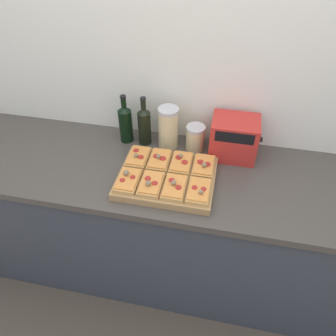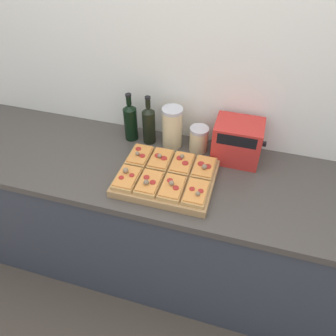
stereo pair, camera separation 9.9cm
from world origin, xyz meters
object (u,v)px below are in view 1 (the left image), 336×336
object	(u,v)px
grain_jar_tall	(168,128)
toaster_oven	(234,138)
wine_bottle	(144,125)
olive_oil_bottle	(126,123)
cutting_board	(167,178)
grain_jar_short	(195,138)

from	to	relation	value
grain_jar_tall	toaster_oven	distance (m)	0.36
wine_bottle	grain_jar_tall	size ratio (longest dim) A/B	1.21
wine_bottle	olive_oil_bottle	bearing A→B (deg)	180.00
wine_bottle	cutting_board	bearing A→B (deg)	-57.19
wine_bottle	toaster_oven	bearing A→B (deg)	-1.31
olive_oil_bottle	grain_jar_tall	world-z (taller)	olive_oil_bottle
cutting_board	olive_oil_bottle	world-z (taller)	olive_oil_bottle
cutting_board	grain_jar_short	size ratio (longest dim) A/B	3.26
grain_jar_short	toaster_oven	xyz separation A→B (m)	(0.21, -0.01, 0.04)
cutting_board	grain_jar_tall	distance (m)	0.31
wine_bottle	grain_jar_short	bearing A→B (deg)	0.00
olive_oil_bottle	grain_jar_short	world-z (taller)	olive_oil_bottle
cutting_board	olive_oil_bottle	distance (m)	0.43
cutting_board	grain_jar_tall	bearing A→B (deg)	100.29
olive_oil_bottle	grain_jar_tall	bearing A→B (deg)	-0.00
grain_jar_short	wine_bottle	bearing A→B (deg)	180.00
wine_bottle	grain_jar_tall	world-z (taller)	wine_bottle
olive_oil_bottle	grain_jar_short	xyz separation A→B (m)	(0.40, -0.00, -0.04)
grain_jar_short	olive_oil_bottle	bearing A→B (deg)	180.00
wine_bottle	toaster_oven	xyz separation A→B (m)	(0.49, -0.01, -0.01)
grain_jar_tall	grain_jar_short	size ratio (longest dim) A/B	1.64
olive_oil_bottle	toaster_oven	world-z (taller)	olive_oil_bottle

